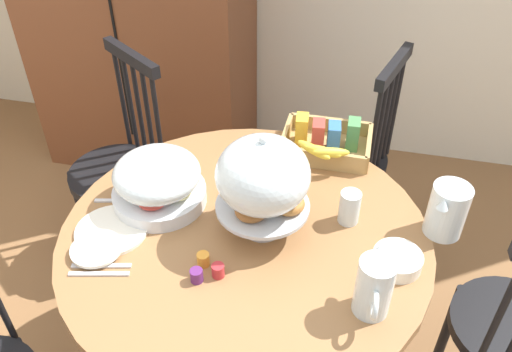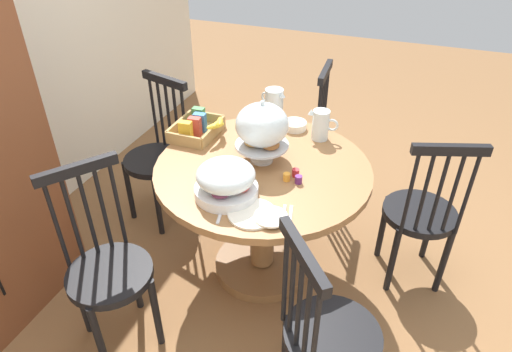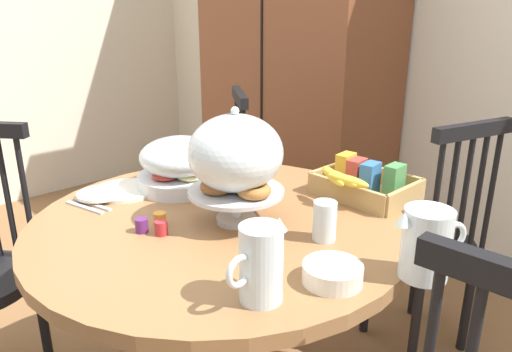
{
  "view_description": "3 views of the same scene",
  "coord_description": "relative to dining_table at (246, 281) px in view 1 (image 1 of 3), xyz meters",
  "views": [
    {
      "loc": [
        0.44,
        -0.93,
        1.88
      ],
      "look_at": [
        0.14,
        0.34,
        0.84
      ],
      "focal_mm": 37.35,
      "sensor_mm": 36.0,
      "label": 1
    },
    {
      "loc": [
        -1.71,
        -0.47,
        2.01
      ],
      "look_at": [
        0.04,
        0.19,
        0.74
      ],
      "focal_mm": 31.65,
      "sensor_mm": 36.0,
      "label": 2
    },
    {
      "loc": [
        1.19,
        -0.65,
        1.35
      ],
      "look_at": [
        0.14,
        0.34,
        0.84
      ],
      "focal_mm": 34.33,
      "sensor_mm": 36.0,
      "label": 3
    }
  ],
  "objects": [
    {
      "name": "pastry_stand_with_dome",
      "position": [
        0.05,
        0.02,
        0.43
      ],
      "size": [
        0.28,
        0.28,
        0.34
      ],
      "color": "silver",
      "rests_on": "dining_table"
    },
    {
      "name": "jam_jar_apricot",
      "position": [
        -0.08,
        -0.15,
        0.25
      ],
      "size": [
        0.04,
        0.04,
        0.04
      ],
      "primitive_type": "cylinder",
      "color": "orange",
      "rests_on": "dining_table"
    },
    {
      "name": "table_knife",
      "position": [
        -0.36,
        -0.23,
        0.23
      ],
      "size": [
        0.17,
        0.05,
        0.01
      ],
      "primitive_type": "cube",
      "rotation": [
        0.0,
        0.0,
        3.37
      ],
      "color": "silver",
      "rests_on": "dining_table"
    },
    {
      "name": "soup_spoon",
      "position": [
        -0.43,
        0.04,
        0.23
      ],
      "size": [
        0.17,
        0.05,
        0.01
      ],
      "primitive_type": "cube",
      "rotation": [
        0.0,
        0.0,
        3.37
      ],
      "color": "silver",
      "rests_on": "dining_table"
    },
    {
      "name": "dinner_fork",
      "position": [
        -0.36,
        -0.26,
        0.23
      ],
      "size": [
        0.17,
        0.05,
        0.01
      ],
      "primitive_type": "cube",
      "rotation": [
        0.0,
        0.0,
        3.37
      ],
      "color": "silver",
      "rests_on": "dining_table"
    },
    {
      "name": "jam_jar_strawberry",
      "position": [
        -0.03,
        -0.19,
        0.25
      ],
      "size": [
        0.04,
        0.04,
        0.04
      ],
      "primitive_type": "cylinder",
      "color": "#B7282D",
      "rests_on": "dining_table"
    },
    {
      "name": "milk_pitcher",
      "position": [
        0.39,
        -0.2,
        0.31
      ],
      "size": [
        0.1,
        0.18,
        0.17
      ],
      "color": "silver",
      "rests_on": "dining_table"
    },
    {
      "name": "orange_juice_pitcher",
      "position": [
        0.58,
        0.14,
        0.31
      ],
      "size": [
        0.11,
        0.19,
        0.17
      ],
      "color": "silver",
      "rests_on": "dining_table"
    },
    {
      "name": "jam_jar_grape",
      "position": [
        -0.08,
        -0.22,
        0.25
      ],
      "size": [
        0.04,
        0.04,
        0.04
      ],
      "primitive_type": "cylinder",
      "color": "#5B2366",
      "rests_on": "dining_table"
    },
    {
      "name": "drinking_glass",
      "position": [
        0.3,
        0.12,
        0.28
      ],
      "size": [
        0.06,
        0.06,
        0.11
      ],
      "primitive_type": "cylinder",
      "color": "silver",
      "rests_on": "dining_table"
    },
    {
      "name": "cereal_bowl",
      "position": [
        0.45,
        -0.04,
        0.25
      ],
      "size": [
        0.14,
        0.14,
        0.04
      ],
      "primitive_type": "cylinder",
      "color": "white",
      "rests_on": "dining_table"
    },
    {
      "name": "dining_table",
      "position": [
        0.0,
        0.0,
        0.0
      ],
      "size": [
        1.13,
        1.13,
        0.74
      ],
      "color": "olive",
      "rests_on": "ground_plane"
    },
    {
      "name": "windsor_chair_by_cabinet",
      "position": [
        0.26,
        0.82,
        -0.06
      ],
      "size": [
        0.42,
        0.42,
        0.97
      ],
      "color": "black",
      "rests_on": "ground_plane"
    },
    {
      "name": "windsor_chair_facing_door",
      "position": [
        -0.69,
        0.52,
        -0.06
      ],
      "size": [
        0.46,
        0.46,
        0.97
      ],
      "color": "black",
      "rests_on": "ground_plane"
    },
    {
      "name": "china_plate_large",
      "position": [
        -0.39,
        -0.09,
        0.23
      ],
      "size": [
        0.22,
        0.22,
        0.01
      ],
      "primitive_type": "cylinder",
      "color": "white",
      "rests_on": "dining_table"
    },
    {
      "name": "china_plate_small",
      "position": [
        -0.4,
        -0.18,
        0.25
      ],
      "size": [
        0.15,
        0.15,
        0.01
      ],
      "primitive_type": "cylinder",
      "color": "white",
      "rests_on": "china_plate_large"
    },
    {
      "name": "fruit_platter_covered",
      "position": [
        -0.3,
        0.07,
        0.31
      ],
      "size": [
        0.3,
        0.3,
        0.18
      ],
      "color": "silver",
      "rests_on": "dining_table"
    },
    {
      "name": "cereal_basket",
      "position": [
        0.18,
        0.46,
        0.27
      ],
      "size": [
        0.32,
        0.3,
        0.12
      ],
      "color": "tan",
      "rests_on": "dining_table"
    }
  ]
}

